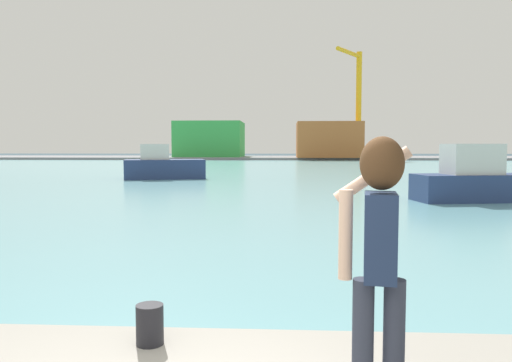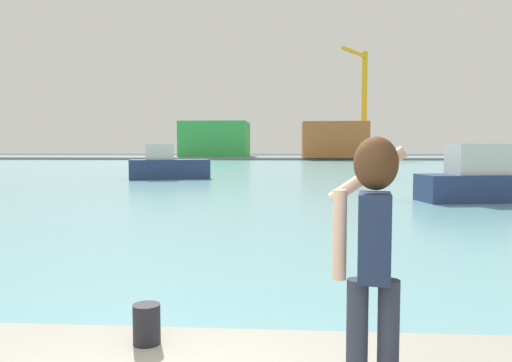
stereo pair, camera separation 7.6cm
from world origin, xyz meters
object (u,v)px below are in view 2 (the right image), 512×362
at_px(boat_moored, 168,166).
at_px(warehouse_left, 216,139).
at_px(port_crane, 362,95).
at_px(person_photographer, 373,242).
at_px(warehouse_right, 334,140).
at_px(harbor_bollard, 147,324).
at_px(boat_moored_2, 490,181).

distance_m(boat_moored, warehouse_left, 58.93).
bearing_deg(boat_moored, port_crane, 53.24).
bearing_deg(port_crane, warehouse_left, 171.86).
distance_m(person_photographer, boat_moored, 33.51).
bearing_deg(warehouse_right, person_photographer, -94.81).
bearing_deg(person_photographer, warehouse_left, 18.03).
bearing_deg(port_crane, person_photographer, -98.05).
distance_m(harbor_bollard, warehouse_left, 90.91).
bearing_deg(boat_moored, harbor_bollard, -91.56).
bearing_deg(boat_moored, person_photographer, -89.02).
relative_size(harbor_bollard, boat_moored, 0.06).
relative_size(person_photographer, port_crane, 0.09).
bearing_deg(warehouse_right, port_crane, 16.08).
bearing_deg(warehouse_right, warehouse_left, 166.30).
distance_m(warehouse_right, port_crane, 9.55).
bearing_deg(warehouse_left, harbor_bollard, -81.82).
relative_size(harbor_bollard, boat_moored_2, 0.05).
relative_size(person_photographer, warehouse_right, 0.16).
bearing_deg(boat_moored_2, warehouse_left, 98.02).
distance_m(boat_moored, port_crane, 59.81).
height_order(person_photographer, harbor_bollard, person_photographer).
bearing_deg(boat_moored_2, person_photographer, -122.63).
relative_size(boat_moored_2, warehouse_right, 0.58).
relative_size(warehouse_left, warehouse_right, 1.10).
relative_size(boat_moored, warehouse_left, 0.50).
bearing_deg(harbor_bollard, boat_moored, 103.64).
height_order(harbor_bollard, boat_moored, boat_moored).
bearing_deg(harbor_bollard, warehouse_left, 98.18).
height_order(warehouse_right, port_crane, port_crane).
xyz_separation_m(harbor_bollard, warehouse_left, (-12.93, 89.94, 2.87)).
distance_m(harbor_bollard, boat_moored_2, 20.02).
bearing_deg(person_photographer, boat_moored, 25.04).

